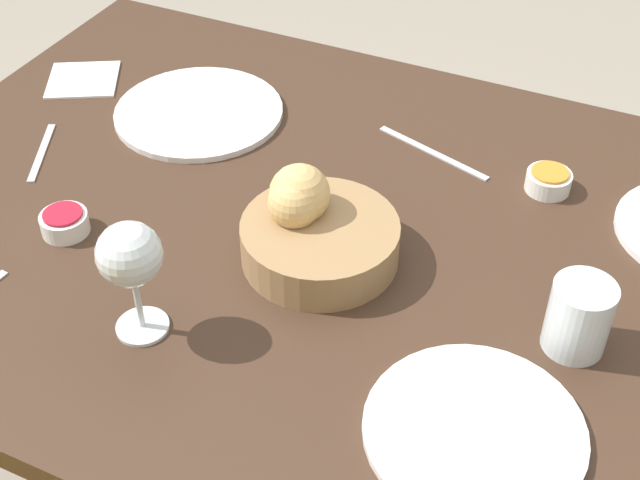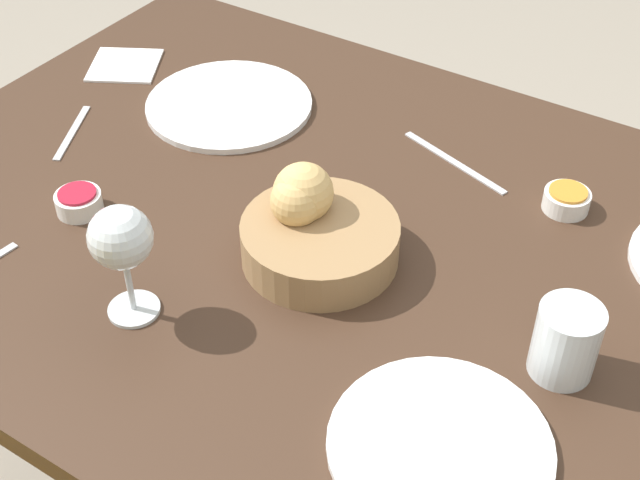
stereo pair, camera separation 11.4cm
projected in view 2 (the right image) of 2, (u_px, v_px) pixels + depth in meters
dining_table at (376, 303)px, 1.23m from camera, size 1.47×0.94×0.77m
bread_basket at (315, 230)px, 1.14m from camera, size 0.20×0.20×0.12m
plate_near_right at (229, 105)px, 1.43m from camera, size 0.27×0.27×0.01m
plate_far_center at (440, 445)px, 0.93m from camera, size 0.24×0.24×0.01m
water_tumbler at (566, 341)px, 0.99m from camera, size 0.07×0.07×0.09m
wine_glass at (121, 241)px, 1.01m from camera, size 0.08×0.08×0.16m
jam_bowl_berry at (79, 202)px, 1.22m from camera, size 0.06×0.06×0.03m
jam_bowl_honey at (566, 200)px, 1.23m from camera, size 0.06×0.06×0.03m
knife_silver at (454, 162)px, 1.32m from camera, size 0.19×0.07×0.00m
spoon_coffee at (72, 133)px, 1.38m from camera, size 0.08×0.14×0.00m
napkin at (125, 65)px, 1.53m from camera, size 0.15×0.15×0.00m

